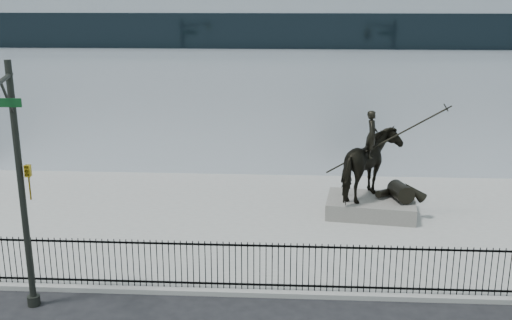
{
  "coord_description": "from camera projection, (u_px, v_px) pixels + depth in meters",
  "views": [
    {
      "loc": [
        0.25,
        -14.85,
        8.61
      ],
      "look_at": [
        -0.95,
        6.0,
        2.82
      ],
      "focal_mm": 42.0,
      "sensor_mm": 36.0,
      "label": 1
    }
  ],
  "objects": [
    {
      "name": "ground",
      "position": [
        278.0,
        316.0,
        16.6
      ],
      "size": [
        120.0,
        120.0,
        0.0
      ],
      "primitive_type": "plane",
      "color": "black",
      "rests_on": "ground"
    },
    {
      "name": "building",
      "position": [
        286.0,
        68.0,
        34.64
      ],
      "size": [
        44.0,
        14.0,
        9.0
      ],
      "primitive_type": "cube",
      "color": "silver",
      "rests_on": "ground"
    },
    {
      "name": "picket_fence",
      "position": [
        279.0,
        267.0,
        17.56
      ],
      "size": [
        22.1,
        0.1,
        1.5
      ],
      "color": "black",
      "rests_on": "plaza"
    },
    {
      "name": "traffic_signal_left",
      "position": [
        15.0,
        180.0,
        15.3
      ],
      "size": [
        1.52,
        4.84,
        7.0
      ],
      "color": "black",
      "rests_on": "ground"
    },
    {
      "name": "statue_plinth",
      "position": [
        371.0,
        206.0,
        23.82
      ],
      "size": [
        3.72,
        2.81,
        0.64
      ],
      "primitive_type": "cube",
      "rotation": [
        0.0,
        0.0,
        -0.14
      ],
      "color": "#5E5B56",
      "rests_on": "plaza"
    },
    {
      "name": "equestrian_statue",
      "position": [
        375.0,
        166.0,
        23.36
      ],
      "size": [
        4.37,
        3.01,
        3.73
      ],
      "rotation": [
        0.0,
        0.0,
        -0.14
      ],
      "color": "black",
      "rests_on": "statue_plinth"
    },
    {
      "name": "plaza",
      "position": [
        282.0,
        221.0,
        23.31
      ],
      "size": [
        30.0,
        12.0,
        0.15
      ],
      "primitive_type": "cube",
      "color": "gray",
      "rests_on": "ground"
    }
  ]
}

